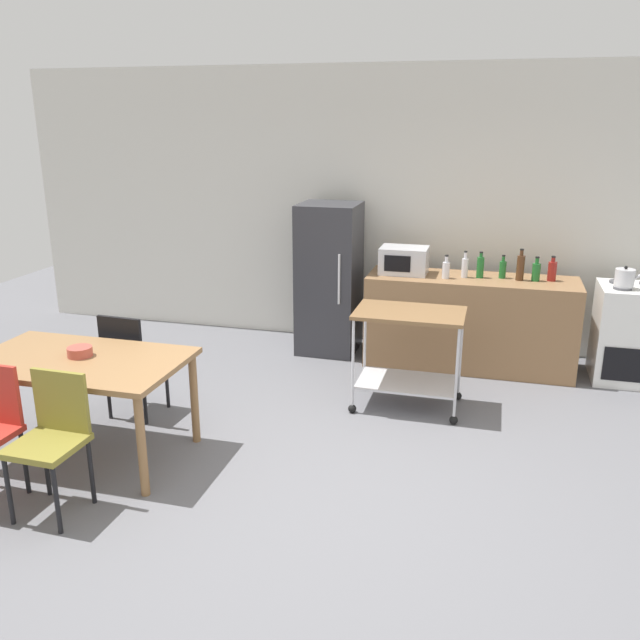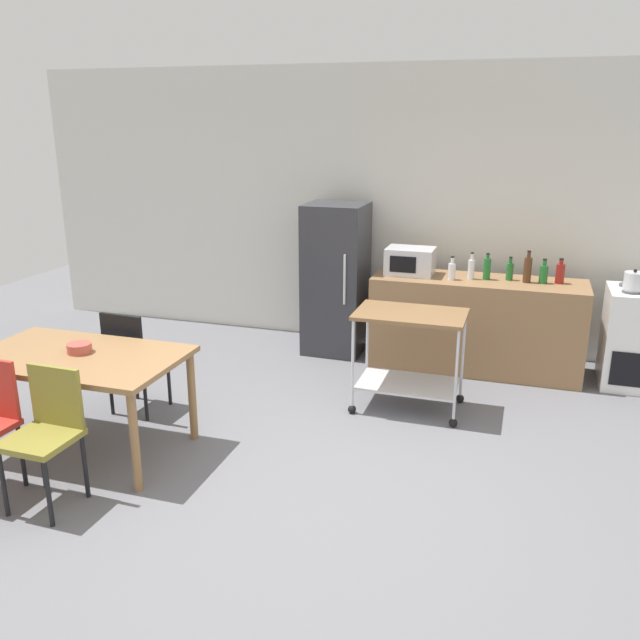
{
  "view_description": "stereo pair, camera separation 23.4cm",
  "coord_description": "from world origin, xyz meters",
  "views": [
    {
      "loc": [
        1.09,
        -3.77,
        2.39
      ],
      "look_at": [
        -0.24,
        1.2,
        0.8
      ],
      "focal_mm": 37.17,
      "sensor_mm": 36.0,
      "label": 1
    },
    {
      "loc": [
        1.32,
        -3.7,
        2.39
      ],
      "look_at": [
        -0.24,
        1.2,
        0.8
      ],
      "focal_mm": 37.17,
      "sensor_mm": 36.0,
      "label": 2
    }
  ],
  "objects": [
    {
      "name": "ground_plane",
      "position": [
        0.0,
        0.0,
        0.0
      ],
      "size": [
        12.0,
        12.0,
        0.0
      ],
      "primitive_type": "plane",
      "color": "slate"
    },
    {
      "name": "back_wall",
      "position": [
        0.0,
        3.2,
        1.45
      ],
      "size": [
        8.4,
        0.12,
        2.9
      ],
      "primitive_type": "cube",
      "color": "silver",
      "rests_on": "ground_plane"
    },
    {
      "name": "kitchen_counter",
      "position": [
        0.9,
        2.6,
        0.45
      ],
      "size": [
        2.0,
        0.64,
        0.9
      ],
      "primitive_type": "cube",
      "color": "olive",
      "rests_on": "ground_plane"
    },
    {
      "name": "dining_table",
      "position": [
        -1.7,
        0.02,
        0.67
      ],
      "size": [
        1.5,
        0.9,
        0.75
      ],
      "color": "olive",
      "rests_on": "ground_plane"
    },
    {
      "name": "chair_olive",
      "position": [
        -1.46,
        -0.64,
        0.52
      ],
      "size": [
        0.41,
        0.41,
        0.89
      ],
      "rotation": [
        0.0,
        0.0,
        -0.02
      ],
      "color": "olive",
      "rests_on": "ground_plane"
    },
    {
      "name": "chair_black",
      "position": [
        -1.7,
        0.69,
        0.52
      ],
      "size": [
        0.42,
        0.42,
        0.89
      ],
      "rotation": [
        0.0,
        0.0,
        3.08
      ],
      "color": "black",
      "rests_on": "ground_plane"
    },
    {
      "name": "stove_oven",
      "position": [
        2.35,
        2.62,
        0.45
      ],
      "size": [
        0.6,
        0.61,
        0.92
      ],
      "color": "white",
      "rests_on": "ground_plane"
    },
    {
      "name": "refrigerator",
      "position": [
        -0.55,
        2.7,
        0.78
      ],
      "size": [
        0.6,
        0.63,
        1.55
      ],
      "color": "#333338",
      "rests_on": "ground_plane"
    },
    {
      "name": "kitchen_cart",
      "position": [
        0.45,
        1.47,
        0.57
      ],
      "size": [
        0.91,
        0.57,
        0.85
      ],
      "color": "brown",
      "rests_on": "ground_plane"
    },
    {
      "name": "microwave",
      "position": [
        0.23,
        2.62,
        1.03
      ],
      "size": [
        0.46,
        0.35,
        0.26
      ],
      "color": "silver",
      "rests_on": "kitchen_counter"
    },
    {
      "name": "bottle_wine",
      "position": [
        0.65,
        2.51,
        0.99
      ],
      "size": [
        0.07,
        0.07,
        0.23
      ],
      "color": "silver",
      "rests_on": "kitchen_counter"
    },
    {
      "name": "bottle_soy_sauce",
      "position": [
        0.82,
        2.59,
        1.0
      ],
      "size": [
        0.06,
        0.06,
        0.26
      ],
      "color": "silver",
      "rests_on": "kitchen_counter"
    },
    {
      "name": "bottle_olive_oil",
      "position": [
        0.96,
        2.62,
        1.01
      ],
      "size": [
        0.07,
        0.07,
        0.25
      ],
      "color": "#1E6628",
      "rests_on": "kitchen_counter"
    },
    {
      "name": "bottle_sesame_oil",
      "position": [
        1.17,
        2.66,
        0.99
      ],
      "size": [
        0.07,
        0.07,
        0.22
      ],
      "color": "#1E6628",
      "rests_on": "kitchen_counter"
    },
    {
      "name": "bottle_sparkling_water",
      "position": [
        1.33,
        2.61,
        1.03
      ],
      "size": [
        0.07,
        0.07,
        0.3
      ],
      "color": "#4C2D19",
      "rests_on": "kitchen_counter"
    },
    {
      "name": "bottle_hot_sauce",
      "position": [
        1.48,
        2.62,
        0.99
      ],
      "size": [
        0.08,
        0.08,
        0.23
      ],
      "color": "#1E6628",
      "rests_on": "kitchen_counter"
    },
    {
      "name": "bottle_soda",
      "position": [
        1.62,
        2.67,
        1.0
      ],
      "size": [
        0.08,
        0.08,
        0.24
      ],
      "color": "maroon",
      "rests_on": "kitchen_counter"
    },
    {
      "name": "fruit_bowl",
      "position": [
        -1.71,
        0.07,
        0.78
      ],
      "size": [
        0.17,
        0.17,
        0.07
      ],
      "primitive_type": "cylinder",
      "color": "#B24C3F",
      "rests_on": "dining_table"
    },
    {
      "name": "kettle",
      "position": [
        2.23,
        2.52,
        1.0
      ],
      "size": [
        0.24,
        0.17,
        0.19
      ],
      "color": "silver",
      "rests_on": "stove_oven"
    }
  ]
}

